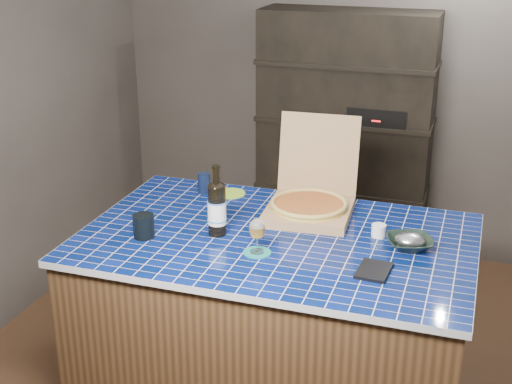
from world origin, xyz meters
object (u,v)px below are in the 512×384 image
(mead_bottle, at_px, (217,208))
(wine_glass, at_px, (257,229))
(dvd_case, at_px, (374,270))
(bowl, at_px, (410,243))
(pizza_box, at_px, (310,202))
(kitchen_island, at_px, (276,328))

(mead_bottle, relative_size, wine_glass, 2.12)
(dvd_case, distance_m, bowl, 0.30)
(pizza_box, xyz_separation_m, mead_bottle, (-0.35, -0.37, 0.07))
(wine_glass, bearing_deg, dvd_case, -1.51)
(kitchen_island, relative_size, dvd_case, 9.96)
(kitchen_island, bearing_deg, wine_glass, -98.49)
(kitchen_island, height_order, bowl, bowl)
(wine_glass, bearing_deg, mead_bottle, 151.20)
(mead_bottle, xyz_separation_m, wine_glass, (0.24, -0.13, -0.02))
(wine_glass, height_order, dvd_case, wine_glass)
(bowl, bearing_deg, pizza_box, 155.67)
(pizza_box, bearing_deg, kitchen_island, -108.46)
(dvd_case, bearing_deg, pizza_box, 132.21)
(mead_bottle, relative_size, bowl, 1.67)
(mead_bottle, bearing_deg, bowl, 8.75)
(kitchen_island, relative_size, wine_glass, 11.36)
(kitchen_island, bearing_deg, dvd_case, -23.98)
(pizza_box, xyz_separation_m, wine_glass, (-0.11, -0.50, 0.05))
(bowl, bearing_deg, wine_glass, -157.03)
(wine_glass, bearing_deg, pizza_box, 78.08)
(kitchen_island, height_order, pizza_box, pizza_box)
(pizza_box, relative_size, wine_glass, 3.31)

